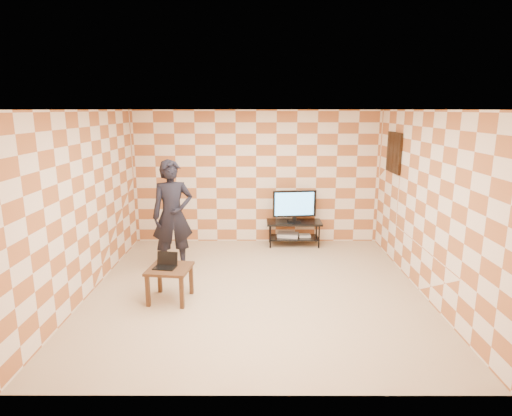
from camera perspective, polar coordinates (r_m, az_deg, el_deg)
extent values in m
plane|color=tan|center=(6.69, -0.01, -10.81)|extent=(5.00, 5.00, 0.00)
cube|color=beige|center=(8.73, 0.02, 4.09)|extent=(5.00, 0.02, 2.70)
cube|color=beige|center=(3.87, -0.06, -7.48)|extent=(5.00, 0.02, 2.70)
cube|color=beige|center=(6.75, -21.73, 0.51)|extent=(0.02, 5.00, 2.70)
cube|color=beige|center=(6.75, 21.74, 0.50)|extent=(0.02, 5.00, 2.70)
cube|color=white|center=(6.12, -0.01, 12.98)|extent=(5.00, 5.00, 0.02)
cube|color=black|center=(8.09, 17.92, 7.05)|extent=(0.04, 0.72, 0.72)
cube|color=black|center=(8.09, 17.92, 7.05)|extent=(0.04, 0.03, 0.68)
cube|color=black|center=(8.09, 17.92, 7.05)|extent=(0.04, 0.68, 0.03)
cube|color=black|center=(8.66, 5.10, -1.93)|extent=(1.10, 0.49, 0.04)
cube|color=black|center=(8.74, 5.06, -3.95)|extent=(0.99, 0.44, 0.03)
cylinder|color=black|center=(8.50, 1.93, -3.77)|extent=(0.03, 0.03, 0.50)
cylinder|color=black|center=(8.88, 1.85, -3.04)|extent=(0.03, 0.03, 0.50)
cylinder|color=black|center=(8.59, 8.41, -3.74)|extent=(0.03, 0.03, 0.50)
cylinder|color=black|center=(8.96, 8.05, -3.01)|extent=(0.03, 0.03, 0.50)
cube|color=black|center=(8.65, 5.11, -1.71)|extent=(0.28, 0.19, 0.03)
cube|color=black|center=(8.63, 5.11, -1.38)|extent=(0.07, 0.05, 0.07)
cube|color=black|center=(8.56, 5.15, 0.59)|extent=(0.88, 0.16, 0.53)
cube|color=#4FABF2|center=(8.53, 5.15, 0.54)|extent=(0.78, 0.10, 0.46)
cube|color=silver|center=(8.76, 4.28, -3.59)|extent=(0.46, 0.36, 0.07)
cube|color=silver|center=(8.77, 6.50, -3.68)|extent=(0.23, 0.17, 0.05)
cube|color=#371E13|center=(6.30, -11.46, -7.94)|extent=(0.65, 0.65, 0.04)
cube|color=#371E13|center=(6.26, -14.23, -10.69)|extent=(0.06, 0.06, 0.46)
cube|color=#371E13|center=(6.68, -12.72, -9.06)|extent=(0.06, 0.06, 0.46)
cube|color=#371E13|center=(6.11, -9.87, -11.09)|extent=(0.06, 0.06, 0.46)
cube|color=#371E13|center=(6.54, -8.63, -9.38)|extent=(0.06, 0.06, 0.46)
cube|color=black|center=(6.28, -12.05, -7.76)|extent=(0.34, 0.27, 0.02)
cube|color=black|center=(6.34, -11.73, -6.58)|extent=(0.31, 0.10, 0.20)
imported|color=black|center=(7.38, -11.06, -0.99)|extent=(0.80, 0.64, 1.90)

